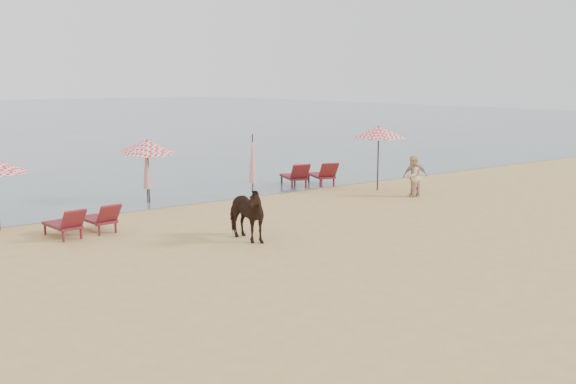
% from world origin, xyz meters
% --- Properties ---
extents(ground, '(120.00, 120.00, 0.00)m').
position_xyz_m(ground, '(0.00, 0.00, 0.00)').
color(ground, tan).
rests_on(ground, ground).
extents(lounger_cluster_left, '(1.92, 1.86, 0.61)m').
position_xyz_m(lounger_cluster_left, '(-5.36, 7.68, 0.43)').
color(lounger_cluster_left, maroon).
rests_on(lounger_cluster_left, ground).
extents(lounger_cluster_right, '(2.48, 2.42, 0.71)m').
position_xyz_m(lounger_cluster_right, '(5.26, 10.74, 0.50)').
color(lounger_cluster_right, maroon).
rests_on(lounger_cluster_right, ground).
extents(umbrella_open_left_b, '(1.90, 1.94, 2.42)m').
position_xyz_m(umbrella_open_left_b, '(-1.81, 11.15, 2.10)').
color(umbrella_open_left_b, black).
rests_on(umbrella_open_left_b, ground).
extents(umbrella_open_right, '(2.16, 2.16, 2.64)m').
position_xyz_m(umbrella_open_right, '(6.91, 8.33, 2.37)').
color(umbrella_open_right, black).
rests_on(umbrella_open_right, ground).
extents(umbrella_closed_left, '(0.27, 0.27, 2.23)m').
position_xyz_m(umbrella_closed_left, '(-1.86, 11.17, 1.37)').
color(umbrella_closed_left, black).
rests_on(umbrella_closed_left, ground).
extents(umbrella_closed_right, '(0.30, 0.30, 2.44)m').
position_xyz_m(umbrella_closed_right, '(1.83, 9.82, 1.50)').
color(umbrella_closed_right, black).
rests_on(umbrella_closed_right, ground).
extents(cow, '(0.91, 1.88, 1.57)m').
position_xyz_m(cow, '(-1.95, 4.42, 0.78)').
color(cow, black).
rests_on(cow, ground).
extents(beachgoer_right_a, '(0.89, 0.77, 1.59)m').
position_xyz_m(beachgoer_right_a, '(6.99, 6.50, 0.80)').
color(beachgoer_right_a, '#E1B88D').
rests_on(beachgoer_right_a, ground).
extents(beachgoer_right_b, '(0.99, 0.82, 1.59)m').
position_xyz_m(beachgoer_right_b, '(7.12, 6.48, 0.79)').
color(beachgoer_right_b, tan).
rests_on(beachgoer_right_b, ground).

